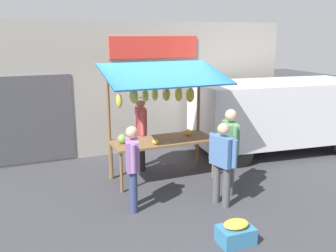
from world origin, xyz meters
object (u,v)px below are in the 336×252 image
at_px(shopper_in_striped_shirt, 230,145).
at_px(parked_van, 272,111).
at_px(shopper_in_grey_tee, 222,159).
at_px(market_stall, 162,108).
at_px(vendor_with_sunhat, 141,126).
at_px(produce_crate_near, 236,233).
at_px(shopper_with_shopping_bag, 132,163).

relative_size(shopper_in_striped_shirt, parked_van, 0.37).
relative_size(shopper_in_grey_tee, parked_van, 0.34).
bearing_deg(market_stall, vendor_with_sunhat, -71.60).
distance_m(shopper_in_grey_tee, parked_van, 3.66).
bearing_deg(parked_van, market_stall, 15.91).
relative_size(market_stall, vendor_with_sunhat, 1.46).
bearing_deg(produce_crate_near, market_stall, -89.33).
relative_size(market_stall, shopper_in_striped_shirt, 1.48).
bearing_deg(vendor_with_sunhat, market_stall, 30.32).
bearing_deg(produce_crate_near, shopper_in_grey_tee, -111.06).
height_order(vendor_with_sunhat, shopper_in_striped_shirt, vendor_with_sunhat).
relative_size(vendor_with_sunhat, parked_van, 0.37).
height_order(shopper_with_shopping_bag, shopper_in_grey_tee, shopper_in_grey_tee).
xyz_separation_m(shopper_in_grey_tee, produce_crate_near, (0.47, 1.22, -0.72)).
bearing_deg(shopper_in_grey_tee, shopper_with_shopping_bag, 59.60).
bearing_deg(produce_crate_near, parked_van, -133.77).
bearing_deg(shopper_in_striped_shirt, produce_crate_near, 167.72).
bearing_deg(shopper_in_striped_shirt, shopper_with_shopping_bag, 105.29).
relative_size(shopper_in_grey_tee, shopper_in_striped_shirt, 0.92).
bearing_deg(parked_van, shopper_in_grey_tee, 44.35).
bearing_deg(shopper_in_grey_tee, market_stall, 2.88).
distance_m(vendor_with_sunhat, shopper_in_striped_shirt, 2.27).
distance_m(market_stall, vendor_with_sunhat, 0.91).
bearing_deg(shopper_with_shopping_bag, shopper_in_striped_shirt, -77.08).
bearing_deg(parked_van, shopper_in_striped_shirt, 42.90).
xyz_separation_m(shopper_with_shopping_bag, shopper_in_striped_shirt, (-1.98, 0.03, 0.10)).
distance_m(vendor_with_sunhat, shopper_in_grey_tee, 2.49).
bearing_deg(vendor_with_sunhat, shopper_with_shopping_bag, -11.09).
distance_m(shopper_with_shopping_bag, shopper_in_striped_shirt, 1.98).
height_order(shopper_in_grey_tee, parked_van, parked_van).
relative_size(market_stall, shopper_in_grey_tee, 1.61).
bearing_deg(shopper_in_grey_tee, parked_van, -65.52).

